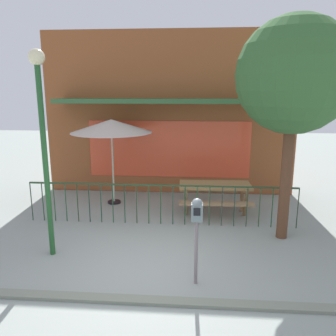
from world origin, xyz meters
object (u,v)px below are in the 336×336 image
at_px(street_tree, 294,77).
at_px(patio_umbrella, 111,126).
at_px(picnic_table_left, 215,190).
at_px(parking_meter_near, 197,219).
at_px(street_lamp, 42,126).

bearing_deg(street_tree, patio_umbrella, 154.62).
height_order(patio_umbrella, street_tree, street_tree).
distance_m(picnic_table_left, parking_meter_near, 3.40).
relative_size(picnic_table_left, parking_meter_near, 1.25).
relative_size(picnic_table_left, street_lamp, 0.49).
height_order(patio_umbrella, street_lamp, street_lamp).
bearing_deg(picnic_table_left, parking_meter_near, -98.28).
bearing_deg(patio_umbrella, picnic_table_left, -11.86).
bearing_deg(parking_meter_near, street_lamp, 163.57).
height_order(picnic_table_left, street_lamp, street_lamp).
xyz_separation_m(picnic_table_left, parking_meter_near, (-0.48, -3.32, 0.52)).
bearing_deg(street_tree, street_lamp, -166.17).
height_order(picnic_table_left, street_tree, street_tree).
xyz_separation_m(picnic_table_left, patio_umbrella, (-2.76, 0.58, 1.54)).
relative_size(picnic_table_left, street_tree, 0.41).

